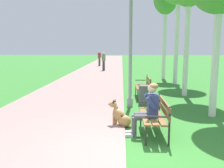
{
  "coord_description": "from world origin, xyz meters",
  "views": [
    {
      "loc": [
        -0.27,
        -4.51,
        2.05
      ],
      "look_at": [
        -0.57,
        3.03,
        0.9
      ],
      "focal_mm": 38.65,
      "sensor_mm": 36.0,
      "label": 1
    }
  ],
  "objects_px": {
    "person_seated_on_near_bench": "(148,107)",
    "pedestrian_distant": "(104,61)",
    "dog_shepherd": "(121,117)",
    "birch_tree_fifth": "(166,1)",
    "park_bench_near": "(156,113)",
    "litter_bin": "(144,95)",
    "pedestrian_further_distant": "(99,58)",
    "lamp_post_near": "(131,43)",
    "park_bench_mid": "(144,85)"
  },
  "relations": [
    {
      "from": "litter_bin",
      "to": "park_bench_near",
      "type": "bearing_deg",
      "value": -89.66
    },
    {
      "from": "park_bench_near",
      "to": "person_seated_on_near_bench",
      "type": "xyz_separation_m",
      "value": [
        -0.21,
        -0.11,
        0.17
      ]
    },
    {
      "from": "dog_shepherd",
      "to": "park_bench_mid",
      "type": "bearing_deg",
      "value": 75.71
    },
    {
      "from": "lamp_post_near",
      "to": "birch_tree_fifth",
      "type": "relative_size",
      "value": 0.7
    },
    {
      "from": "lamp_post_near",
      "to": "pedestrian_distant",
      "type": "xyz_separation_m",
      "value": [
        -1.88,
        12.89,
        -1.37
      ]
    },
    {
      "from": "dog_shepherd",
      "to": "pedestrian_further_distant",
      "type": "distance_m",
      "value": 20.57
    },
    {
      "from": "park_bench_near",
      "to": "dog_shepherd",
      "type": "height_order",
      "value": "park_bench_near"
    },
    {
      "from": "lamp_post_near",
      "to": "litter_bin",
      "type": "relative_size",
      "value": 6.1
    },
    {
      "from": "person_seated_on_near_bench",
      "to": "dog_shepherd",
      "type": "xyz_separation_m",
      "value": [
        -0.63,
        0.66,
        -0.42
      ]
    },
    {
      "from": "person_seated_on_near_bench",
      "to": "birch_tree_fifth",
      "type": "xyz_separation_m",
      "value": [
        2.11,
        10.36,
        4.26
      ]
    },
    {
      "from": "litter_bin",
      "to": "pedestrian_distant",
      "type": "relative_size",
      "value": 0.42
    },
    {
      "from": "lamp_post_near",
      "to": "person_seated_on_near_bench",
      "type": "bearing_deg",
      "value": -83.62
    },
    {
      "from": "park_bench_mid",
      "to": "lamp_post_near",
      "type": "bearing_deg",
      "value": -112.3
    },
    {
      "from": "park_bench_mid",
      "to": "pedestrian_further_distant",
      "type": "bearing_deg",
      "value": 101.43
    },
    {
      "from": "pedestrian_further_distant",
      "to": "lamp_post_near",
      "type": "bearing_deg",
      "value": -81.44
    },
    {
      "from": "park_bench_near",
      "to": "birch_tree_fifth",
      "type": "bearing_deg",
      "value": 79.46
    },
    {
      "from": "litter_bin",
      "to": "pedestrian_further_distant",
      "type": "xyz_separation_m",
      "value": [
        -3.25,
        17.95,
        0.49
      ]
    },
    {
      "from": "park_bench_mid",
      "to": "person_seated_on_near_bench",
      "type": "xyz_separation_m",
      "value": [
        -0.32,
        -4.36,
        0.17
      ]
    },
    {
      "from": "park_bench_mid",
      "to": "lamp_post_near",
      "type": "relative_size",
      "value": 0.35
    },
    {
      "from": "park_bench_near",
      "to": "pedestrian_further_distant",
      "type": "bearing_deg",
      "value": 98.87
    },
    {
      "from": "person_seated_on_near_bench",
      "to": "litter_bin",
      "type": "bearing_deg",
      "value": 86.54
    },
    {
      "from": "pedestrian_distant",
      "to": "pedestrian_further_distant",
      "type": "distance_m",
      "value": 5.45
    },
    {
      "from": "birch_tree_fifth",
      "to": "pedestrian_further_distant",
      "type": "xyz_separation_m",
      "value": [
        -5.18,
        10.72,
        -4.1
      ]
    },
    {
      "from": "person_seated_on_near_bench",
      "to": "pedestrian_distant",
      "type": "distance_m",
      "value": 15.86
    },
    {
      "from": "park_bench_mid",
      "to": "pedestrian_distant",
      "type": "bearing_deg",
      "value": 102.5
    },
    {
      "from": "pedestrian_further_distant",
      "to": "birch_tree_fifth",
      "type": "bearing_deg",
      "value": -64.23
    },
    {
      "from": "park_bench_near",
      "to": "birch_tree_fifth",
      "type": "distance_m",
      "value": 11.32
    },
    {
      "from": "dog_shepherd",
      "to": "birch_tree_fifth",
      "type": "distance_m",
      "value": 11.11
    },
    {
      "from": "birch_tree_fifth",
      "to": "litter_bin",
      "type": "height_order",
      "value": "birch_tree_fifth"
    },
    {
      "from": "park_bench_near",
      "to": "birch_tree_fifth",
      "type": "xyz_separation_m",
      "value": [
        1.91,
        10.25,
        4.43
      ]
    },
    {
      "from": "park_bench_near",
      "to": "litter_bin",
      "type": "relative_size",
      "value": 2.14
    },
    {
      "from": "dog_shepherd",
      "to": "park_bench_near",
      "type": "bearing_deg",
      "value": -33.39
    },
    {
      "from": "park_bench_near",
      "to": "pedestrian_further_distant",
      "type": "xyz_separation_m",
      "value": [
        -3.27,
        20.97,
        0.33
      ]
    },
    {
      "from": "dog_shepherd",
      "to": "birch_tree_fifth",
      "type": "bearing_deg",
      "value": 74.23
    },
    {
      "from": "park_bench_near",
      "to": "litter_bin",
      "type": "xyz_separation_m",
      "value": [
        -0.02,
        3.02,
        -0.16
      ]
    },
    {
      "from": "pedestrian_further_distant",
      "to": "park_bench_near",
      "type": "bearing_deg",
      "value": -81.13
    },
    {
      "from": "park_bench_near",
      "to": "pedestrian_further_distant",
      "type": "distance_m",
      "value": 21.23
    },
    {
      "from": "litter_bin",
      "to": "pedestrian_distant",
      "type": "distance_m",
      "value": 12.8
    },
    {
      "from": "pedestrian_further_distant",
      "to": "park_bench_mid",
      "type": "bearing_deg",
      "value": -78.57
    },
    {
      "from": "person_seated_on_near_bench",
      "to": "lamp_post_near",
      "type": "xyz_separation_m",
      "value": [
        -0.31,
        2.82,
        1.53
      ]
    },
    {
      "from": "park_bench_near",
      "to": "pedestrian_distant",
      "type": "relative_size",
      "value": 0.91
    },
    {
      "from": "person_seated_on_near_bench",
      "to": "pedestrian_distant",
      "type": "bearing_deg",
      "value": 97.97
    },
    {
      "from": "person_seated_on_near_bench",
      "to": "park_bench_near",
      "type": "bearing_deg",
      "value": 28.56
    },
    {
      "from": "person_seated_on_near_bench",
      "to": "birch_tree_fifth",
      "type": "bearing_deg",
      "value": 78.47
    },
    {
      "from": "birch_tree_fifth",
      "to": "pedestrian_distant",
      "type": "height_order",
      "value": "birch_tree_fifth"
    },
    {
      "from": "dog_shepherd",
      "to": "pedestrian_distant",
      "type": "height_order",
      "value": "pedestrian_distant"
    },
    {
      "from": "lamp_post_near",
      "to": "litter_bin",
      "type": "height_order",
      "value": "lamp_post_near"
    },
    {
      "from": "pedestrian_distant",
      "to": "park_bench_near",
      "type": "bearing_deg",
      "value": -81.23
    },
    {
      "from": "person_seated_on_near_bench",
      "to": "pedestrian_further_distant",
      "type": "bearing_deg",
      "value": 98.27
    },
    {
      "from": "park_bench_mid",
      "to": "pedestrian_distant",
      "type": "distance_m",
      "value": 11.63
    }
  ]
}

